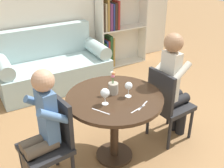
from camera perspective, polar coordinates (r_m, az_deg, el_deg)
ground_plane at (r=3.22m, az=0.46°, el=-14.31°), size 16.00×16.00×0.00m
round_table at (r=2.85m, az=0.50°, el=-5.11°), size 0.97×0.97×0.76m
couch at (r=4.58m, az=-11.90°, el=3.23°), size 1.72×0.80×0.92m
bookshelf_right at (r=5.19m, az=0.57°, el=11.01°), size 0.94×0.28×1.39m
chair_left at (r=2.70m, az=-12.17°, el=-11.05°), size 0.47×0.47×0.90m
chair_right at (r=3.25m, az=11.10°, el=-3.73°), size 0.46×0.46×0.90m
person_left at (r=2.58m, az=-14.26°, el=-9.29°), size 0.44×0.37×1.21m
person_right at (r=3.21m, az=12.42°, el=-0.18°), size 0.44×0.37×1.30m
wine_glass_left at (r=2.61m, az=-1.43°, el=-1.92°), size 0.09×0.09×0.16m
wine_glass_right at (r=2.74m, az=3.39°, el=-0.48°), size 0.08×0.08×0.16m
flower_vase at (r=2.80m, az=0.25°, el=-0.47°), size 0.10×0.10×0.24m
knife_left_setting at (r=2.65m, az=6.30°, el=-4.37°), size 0.17×0.10×0.00m
fork_left_setting at (r=2.60m, az=5.33°, el=-5.07°), size 0.19×0.06×0.00m
knife_right_setting at (r=2.55m, az=-2.31°, el=-5.57°), size 0.10×0.17×0.00m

